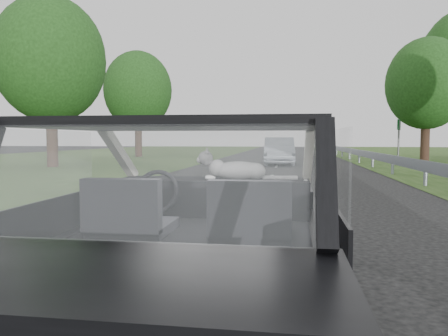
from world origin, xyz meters
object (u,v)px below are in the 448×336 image
(highway_sign, at_px, (399,141))
(other_car, at_px, (279,151))
(subject_car, at_px, (198,226))
(cat, at_px, (238,169))

(highway_sign, bearing_deg, other_car, -138.03)
(subject_car, xyz_separation_m, cat, (0.21, 0.58, 0.36))
(highway_sign, bearing_deg, subject_car, -84.98)
(subject_car, xyz_separation_m, highway_sign, (6.48, 22.01, 0.46))
(other_car, bearing_deg, highway_sign, 18.40)
(cat, bearing_deg, highway_sign, 64.04)
(subject_car, height_order, highway_sign, highway_sign)
(cat, height_order, highway_sign, highway_sign)
(subject_car, relative_size, other_car, 0.94)
(other_car, bearing_deg, subject_car, -92.37)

